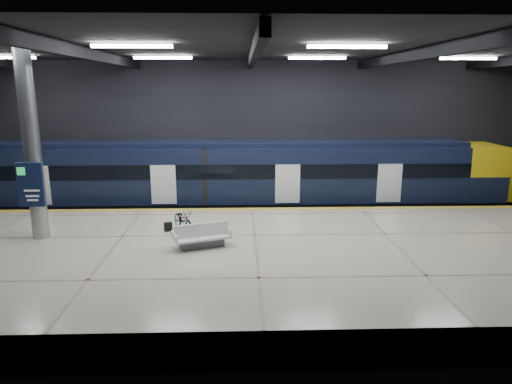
{
  "coord_description": "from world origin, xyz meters",
  "views": [
    {
      "loc": [
        -0.5,
        -17.52,
        6.58
      ],
      "look_at": [
        0.13,
        1.5,
        2.2
      ],
      "focal_mm": 32.0,
      "sensor_mm": 36.0,
      "label": 1
    }
  ],
  "objects": [
    {
      "name": "bench",
      "position": [
        -1.9,
        -2.28,
        1.41
      ],
      "size": [
        2.13,
        1.43,
        0.87
      ],
      "rotation": [
        0.0,
        0.0,
        0.35
      ],
      "color": "#595B60",
      "rests_on": "platform"
    },
    {
      "name": "ground",
      "position": [
        0.0,
        0.0,
        0.0
      ],
      "size": [
        30.0,
        30.0,
        0.0
      ],
      "primitive_type": "plane",
      "color": "black",
      "rests_on": "ground"
    },
    {
      "name": "pannier_bag",
      "position": [
        -3.37,
        -0.4,
        1.28
      ],
      "size": [
        0.34,
        0.27,
        0.35
      ],
      "primitive_type": "cube",
      "rotation": [
        0.0,
        0.0,
        0.36
      ],
      "color": "black",
      "rests_on": "platform"
    },
    {
      "name": "train",
      "position": [
        0.54,
        5.5,
        2.06
      ],
      "size": [
        29.4,
        2.84,
        3.79
      ],
      "color": "black",
      "rests_on": "ground"
    },
    {
      "name": "room_shell",
      "position": [
        -0.0,
        0.0,
        5.72
      ],
      "size": [
        30.1,
        16.1,
        8.05
      ],
      "color": "black",
      "rests_on": "ground"
    },
    {
      "name": "info_column",
      "position": [
        -8.0,
        -1.03,
        4.46
      ],
      "size": [
        0.9,
        0.78,
        6.9
      ],
      "color": "#9EA0A5",
      "rests_on": "platform"
    },
    {
      "name": "safety_strip",
      "position": [
        0.0,
        2.75,
        1.11
      ],
      "size": [
        30.0,
        0.4,
        0.01
      ],
      "primitive_type": "cube",
      "color": "gold",
      "rests_on": "platform"
    },
    {
      "name": "platform",
      "position": [
        0.0,
        -2.5,
        0.55
      ],
      "size": [
        30.0,
        11.0,
        1.1
      ],
      "primitive_type": "cube",
      "color": "beige",
      "rests_on": "ground"
    },
    {
      "name": "bicycle",
      "position": [
        -2.77,
        -0.4,
        1.54
      ],
      "size": [
        1.34,
        1.74,
        0.88
      ],
      "primitive_type": "imported",
      "rotation": [
        0.0,
        0.0,
        0.52
      ],
      "color": "#99999E",
      "rests_on": "platform"
    },
    {
      "name": "rails",
      "position": [
        0.0,
        5.5,
        0.08
      ],
      "size": [
        30.0,
        1.52,
        0.16
      ],
      "color": "gray",
      "rests_on": "ground"
    }
  ]
}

